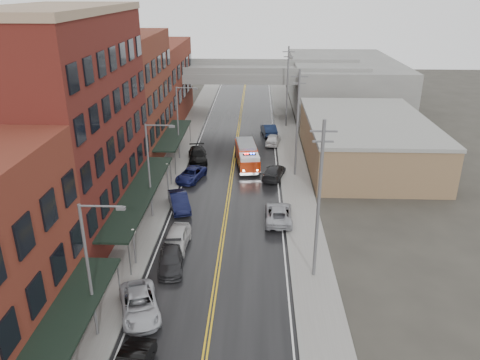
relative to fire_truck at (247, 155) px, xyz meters
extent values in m
cube|color=black|center=(-1.66, -7.72, -1.42)|extent=(11.00, 160.00, 0.02)
cube|color=slate|center=(-8.96, -7.72, -1.36)|extent=(3.00, 160.00, 0.15)
cube|color=slate|center=(5.64, -7.72, -1.36)|extent=(3.00, 160.00, 0.15)
cube|color=gray|center=(-7.31, -7.72, -1.36)|extent=(0.30, 160.00, 0.15)
cube|color=gray|center=(3.99, -7.72, -1.36)|extent=(0.30, 160.00, 0.15)
cube|color=#4E1B14|center=(-14.96, -14.72, 7.57)|extent=(9.00, 20.00, 18.00)
cube|color=#5F291C|center=(-14.96, 2.78, 6.07)|extent=(9.00, 15.00, 15.00)
cube|color=maroon|center=(-14.96, 20.28, 4.57)|extent=(9.00, 20.00, 12.00)
cube|color=olive|center=(14.34, 2.28, 1.07)|extent=(14.00, 22.00, 5.00)
cube|color=slate|center=(16.34, 32.28, 2.57)|extent=(18.00, 30.00, 8.00)
cube|color=black|center=(-9.16, -33.72, 1.57)|extent=(2.60, 16.00, 0.18)
cylinder|color=slate|center=(-8.01, -26.12, 0.07)|extent=(0.10, 0.10, 3.00)
cube|color=black|center=(-9.16, -14.72, 1.57)|extent=(2.60, 18.00, 0.18)
cylinder|color=slate|center=(-8.01, -23.32, 0.07)|extent=(0.10, 0.10, 3.00)
cylinder|color=slate|center=(-8.01, -6.12, 0.07)|extent=(0.10, 0.10, 3.00)
cube|color=black|center=(-9.16, 2.78, 1.57)|extent=(2.60, 13.00, 0.18)
cylinder|color=slate|center=(-8.01, -3.32, 0.07)|extent=(0.10, 0.10, 3.00)
cylinder|color=slate|center=(-8.01, 8.88, 0.07)|extent=(0.10, 0.10, 3.00)
cylinder|color=#59595B|center=(-8.06, -21.72, -0.03)|extent=(0.14, 0.14, 2.80)
sphere|color=silver|center=(-8.06, -21.72, 1.47)|extent=(0.44, 0.44, 0.44)
cylinder|color=#59595B|center=(-8.06, -7.72, -0.03)|extent=(0.14, 0.14, 2.80)
sphere|color=silver|center=(-8.06, -7.72, 1.47)|extent=(0.44, 0.44, 0.44)
cylinder|color=#59595B|center=(-8.46, -29.72, 3.07)|extent=(0.18, 0.18, 9.00)
cylinder|color=#59595B|center=(-7.26, -29.72, 7.47)|extent=(2.40, 0.12, 0.12)
cube|color=#59595B|center=(-6.16, -29.72, 7.37)|extent=(0.50, 0.22, 0.18)
cylinder|color=#59595B|center=(-8.46, -13.72, 3.07)|extent=(0.18, 0.18, 9.00)
cylinder|color=#59595B|center=(-7.26, -13.72, 7.47)|extent=(2.40, 0.12, 0.12)
cube|color=#59595B|center=(-6.16, -13.72, 7.37)|extent=(0.50, 0.22, 0.18)
cylinder|color=#59595B|center=(-8.46, 2.28, 3.07)|extent=(0.18, 0.18, 9.00)
cylinder|color=#59595B|center=(-7.26, 2.28, 7.47)|extent=(2.40, 0.12, 0.12)
cube|color=#59595B|center=(-6.16, 2.28, 7.37)|extent=(0.50, 0.22, 0.18)
cylinder|color=#59595B|center=(5.54, -22.72, 4.57)|extent=(0.24, 0.24, 12.00)
cube|color=#59595B|center=(5.54, -22.72, 9.77)|extent=(1.80, 0.12, 0.12)
cube|color=#59595B|center=(5.54, -22.72, 9.07)|extent=(1.40, 0.12, 0.12)
cylinder|color=#59595B|center=(5.54, -2.72, 4.57)|extent=(0.24, 0.24, 12.00)
cube|color=#59595B|center=(5.54, -2.72, 9.77)|extent=(1.80, 0.12, 0.12)
cube|color=#59595B|center=(5.54, -2.72, 9.07)|extent=(1.40, 0.12, 0.12)
cylinder|color=#59595B|center=(5.54, 17.28, 4.57)|extent=(0.24, 0.24, 12.00)
cube|color=#59595B|center=(5.54, 17.28, 9.77)|extent=(1.80, 0.12, 0.12)
cube|color=#59595B|center=(5.54, 17.28, 9.07)|extent=(1.40, 0.12, 0.12)
cube|color=slate|center=(-1.66, 24.28, 5.32)|extent=(40.00, 10.00, 1.50)
cube|color=slate|center=(-12.66, 24.28, 1.57)|extent=(1.60, 8.00, 6.00)
cube|color=slate|center=(9.34, 24.28, 1.57)|extent=(1.60, 8.00, 6.00)
cube|color=#A32407|center=(-0.15, 1.13, -0.02)|extent=(2.92, 5.27, 1.91)
cube|color=#A32407|center=(0.32, -2.39, -0.29)|extent=(2.57, 2.65, 1.37)
cube|color=silver|center=(0.32, -2.39, 0.62)|extent=(2.44, 2.45, 0.46)
cube|color=black|center=(0.30, -2.21, -0.02)|extent=(2.47, 1.75, 0.73)
cube|color=slate|center=(-0.15, 1.13, 1.07)|extent=(2.65, 4.88, 0.27)
cube|color=black|center=(0.32, -2.39, 0.92)|extent=(1.48, 0.45, 0.13)
sphere|color=#FF0C0C|center=(-0.17, -2.45, 0.99)|extent=(0.18, 0.18, 0.18)
sphere|color=#1933FF|center=(0.82, -2.32, 0.99)|extent=(0.18, 0.18, 0.18)
cylinder|color=black|center=(-0.66, -2.61, -0.98)|extent=(0.95, 0.44, 0.91)
cylinder|color=black|center=(1.33, -2.34, -0.98)|extent=(0.95, 0.44, 0.91)
cylinder|color=black|center=(-1.08, 0.55, -0.98)|extent=(0.95, 0.44, 0.91)
cylinder|color=black|center=(0.90, 0.81, -0.98)|extent=(0.95, 0.44, 0.91)
cylinder|color=black|center=(-1.39, 2.80, -0.98)|extent=(0.95, 0.44, 0.91)
cylinder|color=black|center=(0.60, 3.07, -0.98)|extent=(0.95, 0.44, 0.91)
imported|color=#AEB1B7|center=(-6.34, -27.52, -0.71)|extent=(3.93, 5.65, 1.43)
imported|color=#242426|center=(-5.26, -22.02, -0.77)|extent=(2.41, 4.75, 1.32)
imported|color=beige|center=(-5.32, -19.04, -0.62)|extent=(2.10, 4.83, 1.62)
imported|color=black|center=(-6.25, -11.81, -0.65)|extent=(3.01, 5.03, 1.56)
imported|color=#131849|center=(-6.10, -4.52, -0.77)|extent=(3.42, 5.19, 1.33)
imported|color=black|center=(-6.09, 1.48, -0.65)|extent=(3.05, 5.68, 1.56)
imported|color=#A4A5AC|center=(3.24, -13.92, -0.70)|extent=(2.53, 5.29, 1.46)
imported|color=black|center=(3.13, -3.52, -0.72)|extent=(3.10, 5.24, 1.42)
imported|color=silver|center=(3.34, 8.48, -0.68)|extent=(2.42, 4.62, 1.50)
imported|color=black|center=(2.83, 12.89, -0.61)|extent=(2.49, 5.22, 1.65)
camera|label=1|loc=(1.21, -52.32, 18.54)|focal=35.00mm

